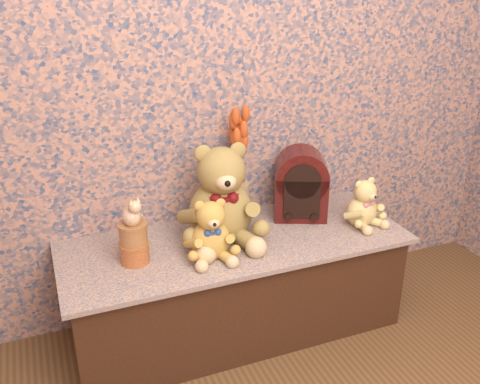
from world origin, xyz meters
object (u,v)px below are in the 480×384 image
Objects in this scene: biscuit_tin_lower at (135,253)px; ceramic_vase at (237,202)px; teddy_small at (362,200)px; teddy_large at (220,188)px; cathedral_radio at (301,183)px; teddy_medium at (210,226)px; cat_figurine at (131,210)px.

ceramic_vase is at bearing 21.28° from biscuit_tin_lower.
biscuit_tin_lower is (-1.01, 0.04, -0.08)m from teddy_small.
biscuit_tin_lower is (-0.38, -0.07, -0.19)m from teddy_large.
teddy_large is 0.43m from biscuit_tin_lower.
cathedral_radio is (0.41, 0.06, -0.06)m from teddy_large.
cathedral_radio is (0.50, 0.19, 0.03)m from teddy_medium.
teddy_large is 2.55× the size of ceramic_vase.
ceramic_vase is (0.12, 0.13, -0.14)m from teddy_large.
teddy_medium is at bearing -129.79° from ceramic_vase.
teddy_small is at bearing -24.91° from cat_figurine.
teddy_small is 0.72× the size of cathedral_radio.
ceramic_vase is at bearing -1.34° from cat_figurine.
teddy_large reaches higher than cathedral_radio.
teddy_medium is at bearing -117.06° from teddy_large.
ceramic_vase is 0.54m from biscuit_tin_lower.
cat_figurine reaches higher than biscuit_tin_lower.
cathedral_radio is at bearing 16.20° from teddy_large.
teddy_small is (0.71, 0.02, -0.02)m from teddy_medium.
cathedral_radio is 0.80m from cat_figurine.
cathedral_radio is at bearing 27.12° from teddy_medium.
teddy_large is 0.23m from ceramic_vase.
teddy_small is 1.01m from cat_figurine.
teddy_large is 0.39m from cat_figurine.
biscuit_tin_lower is 0.95× the size of cat_figurine.
cathedral_radio reaches higher than ceramic_vase.
cathedral_radio reaches higher than cat_figurine.
biscuit_tin_lower is 0.18m from cat_figurine.
teddy_medium is 0.31m from cat_figurine.
ceramic_vase is (-0.28, 0.07, -0.07)m from cathedral_radio.
teddy_medium is at bearing -11.82° from biscuit_tin_lower.
ceramic_vase is at bearing 143.25° from teddy_small.
teddy_large is 3.82× the size of cat_figurine.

